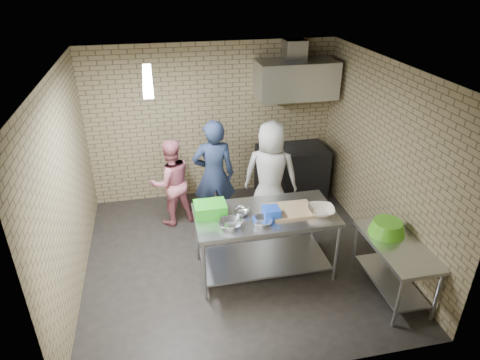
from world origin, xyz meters
name	(u,v)px	position (x,y,z in m)	size (l,w,h in m)	color
floor	(236,257)	(0.00, 0.00, 0.00)	(4.20, 4.20, 0.00)	black
ceiling	(235,70)	(0.00, 0.00, 2.70)	(4.20, 4.20, 0.00)	black
back_wall	(213,123)	(0.00, 2.00, 1.35)	(4.20, 0.06, 2.70)	#8F7F59
front_wall	(280,273)	(0.00, -2.00, 1.35)	(4.20, 0.06, 2.70)	#8F7F59
left_wall	(66,190)	(-2.10, 0.00, 1.35)	(0.06, 4.00, 2.70)	#8F7F59
right_wall	(383,160)	(2.10, 0.00, 1.35)	(0.06, 4.00, 2.70)	#8F7F59
prep_table	(264,242)	(0.32, -0.34, 0.46)	(1.83, 0.92, 0.92)	silver
side_counter	(393,268)	(1.80, -1.10, 0.38)	(0.60, 1.20, 0.75)	silver
stove	(291,171)	(1.35, 1.65, 0.45)	(1.20, 0.70, 0.90)	black
range_hood	(296,79)	(1.35, 1.70, 2.10)	(1.30, 0.60, 0.60)	silver
hood_duct	(295,49)	(1.35, 1.85, 2.55)	(0.35, 0.30, 0.30)	#A5A8AD
wall_shelf	(309,86)	(1.65, 1.89, 1.92)	(0.80, 0.20, 0.04)	#3F2B19
fluorescent_fixture	(148,79)	(-1.00, 0.00, 2.64)	(0.10, 1.25, 0.08)	white
green_crate	(210,209)	(-0.38, -0.22, 1.00)	(0.41, 0.31, 0.16)	green
blue_tub	(271,213)	(0.37, -0.44, 0.98)	(0.20, 0.20, 0.13)	blue
cutting_board	(292,210)	(0.67, -0.36, 0.93)	(0.56, 0.43, 0.03)	#D5B17B
mixing_bowl_a	(230,224)	(-0.18, -0.54, 0.95)	(0.29, 0.29, 0.07)	#B5B7BC
mixing_bowl_b	(242,212)	(0.02, -0.29, 0.95)	(0.22, 0.22, 0.07)	#AEB2B5
mixing_bowl_c	(262,221)	(0.22, -0.56, 0.95)	(0.26, 0.26, 0.06)	silver
ceramic_bowl	(321,211)	(1.02, -0.49, 0.96)	(0.35, 0.35, 0.09)	beige
green_basin	(387,227)	(1.78, -0.85, 0.83)	(0.46, 0.46, 0.17)	#59C626
bottle_red	(295,81)	(1.40, 1.89, 2.03)	(0.07, 0.07, 0.18)	#B22619
bottle_green	(318,80)	(1.80, 1.89, 2.02)	(0.06, 0.06, 0.15)	green
man_navy	(214,175)	(-0.16, 0.91, 0.89)	(0.65, 0.43, 1.79)	#161937
woman_pink	(171,182)	(-0.81, 1.16, 0.72)	(0.70, 0.54, 1.43)	#C96A7A
woman_white	(270,175)	(0.72, 0.82, 0.86)	(0.84, 0.55, 1.72)	silver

